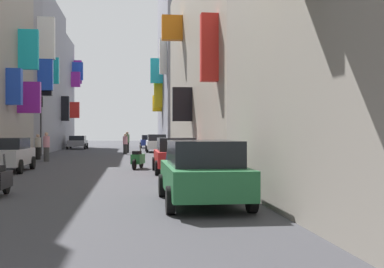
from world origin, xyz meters
TOP-DOWN VIEW (x-y plane):
  - ground_plane at (0.00, 30.00)m, footprint 140.00×140.00m
  - building_left_mid_c at (-7.99, 45.34)m, footprint 6.94×13.89m
  - building_left_far at (-7.97, 56.15)m, footprint 7.22×7.71m
  - building_right_mid_a at (8.00, 26.71)m, footprint 7.28×24.72m
  - building_right_far at (7.99, 51.12)m, footprint 7.26×17.76m
  - parked_car_green at (3.58, 9.94)m, footprint 1.92×4.42m
  - parked_car_blue at (3.75, 53.30)m, footprint 2.02×3.98m
  - parked_car_white at (4.00, 41.92)m, footprint 1.88×4.44m
  - parked_car_silver at (-3.51, 20.88)m, footprint 1.84×4.03m
  - parked_car_red at (3.74, 19.45)m, footprint 1.84×4.03m
  - parked_car_grey at (-3.65, 50.71)m, footprint 1.88×3.93m
  - scooter_blue at (3.34, 15.09)m, footprint 0.85×1.81m
  - scooter_green at (2.17, 21.86)m, footprint 0.70×1.72m
  - pedestrian_crossing at (-3.10, 28.49)m, footprint 0.53×0.53m
  - pedestrian_near_left at (1.49, 40.78)m, footprint 0.50×0.50m
  - pedestrian_mid_street at (1.37, 37.66)m, footprint 0.48×0.48m
  - pedestrian_far_away at (-3.98, 30.71)m, footprint 0.49×0.49m
  - traffic_light_far_corner at (-4.64, 35.47)m, footprint 0.26×0.34m

SIDE VIEW (x-z plane):
  - ground_plane at x=0.00m, z-range 0.00..0.00m
  - scooter_green at x=2.17m, z-range -0.10..1.03m
  - scooter_blue at x=3.34m, z-range -0.10..1.03m
  - parked_car_grey at x=-3.65m, z-range 0.05..1.40m
  - parked_car_blue at x=3.75m, z-range 0.04..1.46m
  - parked_car_red at x=3.74m, z-range 0.03..1.51m
  - parked_car_silver at x=-3.51m, z-range 0.04..1.51m
  - pedestrian_far_away at x=-3.98m, z-range -0.01..1.59m
  - parked_car_green at x=3.58m, z-range 0.03..1.56m
  - parked_car_white at x=4.00m, z-range 0.03..1.56m
  - pedestrian_mid_street at x=1.37m, z-range -0.01..1.61m
  - pedestrian_crossing at x=-3.10m, z-range 0.00..1.72m
  - pedestrian_near_left at x=1.49m, z-range 0.00..1.77m
  - traffic_light_far_corner at x=-4.64m, z-range 0.78..5.07m
  - building_right_mid_a at x=8.00m, z-range 0.00..12.02m
  - building_left_far at x=-7.97m, z-range 0.01..12.16m
  - building_left_mid_c at x=-7.99m, z-range 0.00..13.65m
  - building_right_far at x=7.99m, z-range -0.01..19.46m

